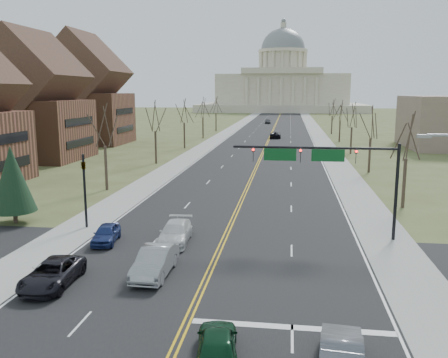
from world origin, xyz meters
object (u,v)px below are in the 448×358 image
(signal_left, at_px, (84,183))
(car_sb_inner_second, at_px, (175,233))
(car_sb_inner_lead, at_px, (155,262))
(car_sb_outer_lead, at_px, (52,274))
(car_far_sb, at_px, (268,121))
(car_nb_outer_lead, at_px, (341,353))
(car_far_nb, at_px, (275,135))
(car_sb_outer_second, at_px, (106,234))
(signal_mast, at_px, (327,162))
(car_nb_inner_lead, at_px, (217,344))

(signal_left, height_order, car_sb_inner_second, signal_left)
(car_sb_inner_lead, xyz_separation_m, car_sb_inner_second, (-0.29, 6.23, -0.09))
(car_sb_inner_lead, height_order, car_sb_outer_lead, car_sb_inner_lead)
(car_sb_outer_lead, bearing_deg, car_far_sb, 85.18)
(car_nb_outer_lead, height_order, car_far_nb, car_nb_outer_lead)
(car_nb_outer_lead, distance_m, car_far_nb, 95.25)
(car_far_sb, bearing_deg, car_sb_outer_second, -96.19)
(signal_left, distance_m, car_sb_inner_second, 9.07)
(car_sb_inner_second, bearing_deg, signal_left, 157.36)
(signal_left, distance_m, car_far_sb, 128.92)
(car_sb_outer_lead, xyz_separation_m, car_far_sb, (5.71, 140.03, 0.08))
(car_sb_inner_lead, bearing_deg, car_sb_outer_lead, -156.31)
(signal_left, distance_m, car_nb_outer_lead, 25.74)
(car_sb_inner_lead, xyz_separation_m, car_sb_outer_second, (-5.27, 5.56, -0.17))
(car_sb_outer_second, height_order, car_far_nb, car_far_nb)
(car_nb_outer_lead, bearing_deg, car_far_nb, -81.12)
(signal_left, distance_m, car_sb_inner_lead, 12.70)
(car_sb_inner_second, distance_m, car_sb_outer_second, 5.03)
(car_sb_inner_second, relative_size, car_far_nb, 0.95)
(car_sb_outer_second, relative_size, car_far_sb, 0.85)
(car_sb_inner_lead, distance_m, car_sb_outer_second, 7.67)
(signal_mast, height_order, car_far_sb, signal_mast)
(car_sb_outer_second, xyz_separation_m, car_far_sb, (5.64, 132.15, 0.12))
(car_far_nb, bearing_deg, car_nb_inner_lead, 89.30)
(signal_mast, relative_size, car_sb_outer_second, 3.08)
(signal_mast, distance_m, car_sb_inner_lead, 14.81)
(car_sb_inner_lead, distance_m, car_far_sb, 137.72)
(signal_left, height_order, car_far_nb, signal_left)
(car_nb_inner_lead, bearing_deg, car_far_sb, -95.85)
(car_nb_inner_lead, relative_size, car_sb_inner_second, 0.81)
(car_sb_inner_lead, distance_m, car_sb_outer_lead, 5.82)
(car_sb_inner_lead, relative_size, car_sb_inner_second, 0.98)
(signal_left, bearing_deg, car_sb_inner_lead, -47.50)
(signal_mast, relative_size, car_sb_inner_lead, 2.38)
(signal_mast, height_order, signal_left, signal_mast)
(car_sb_inner_second, bearing_deg, car_sb_inner_lead, -90.32)
(signal_mast, relative_size, car_sb_outer_lead, 2.39)
(signal_mast, xyz_separation_m, car_sb_outer_second, (-15.86, -3.56, -5.08))
(car_sb_outer_lead, relative_size, car_far_sb, 1.10)
(car_sb_inner_second, xyz_separation_m, car_sb_outer_second, (-4.99, -0.67, -0.08))
(car_nb_inner_lead, relative_size, car_sb_inner_lead, 0.82)
(signal_mast, relative_size, car_nb_outer_lead, 2.59)
(car_nb_inner_lead, distance_m, car_sb_outer_lead, 12.12)
(signal_left, distance_m, car_nb_inner_lead, 22.37)
(car_nb_inner_lead, distance_m, car_nb_outer_lead, 4.95)
(car_sb_outer_second, xyz_separation_m, car_far_nb, (9.78, 80.87, 0.09))
(car_sb_inner_second, xyz_separation_m, car_far_sb, (0.65, 131.48, 0.04))
(car_sb_outer_second, distance_m, car_far_nb, 81.46)
(car_sb_inner_second, xyz_separation_m, car_far_nb, (4.79, 80.20, 0.01))
(car_nb_outer_lead, relative_size, car_sb_outer_second, 1.19)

